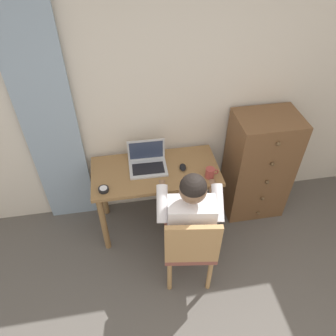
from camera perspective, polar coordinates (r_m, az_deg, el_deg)
name	(u,v)px	position (r m, az deg, el deg)	size (l,w,h in m)	color
wall_back	(182,99)	(2.98, 2.42, 12.06)	(4.80, 0.05, 2.50)	beige
curtain_panel	(51,127)	(3.00, -19.86, 6.70)	(0.46, 0.03, 2.24)	#8EA3B7
desk	(156,180)	(3.04, -2.18, -2.06)	(1.16, 0.56, 0.75)	olive
dresser	(258,166)	(3.37, 15.51, 0.35)	(0.59, 0.47, 1.15)	brown
chair	(190,246)	(2.71, 3.94, -13.44)	(0.47, 0.46, 0.90)	brown
person_seated	(189,214)	(2.68, 3.77, -8.00)	(0.58, 0.62, 1.22)	#4C4C4C
laptop	(147,162)	(2.96, -3.62, 1.06)	(0.34, 0.26, 0.24)	#B7BABF
computer_mouse	(183,167)	(2.96, 2.61, 0.13)	(0.06, 0.10, 0.03)	black
desk_clock	(104,189)	(2.81, -11.22, -3.69)	(0.09, 0.09, 0.03)	black
coffee_mug	(210,173)	(2.88, 7.41, -0.84)	(0.12, 0.08, 0.09)	#9E3D38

